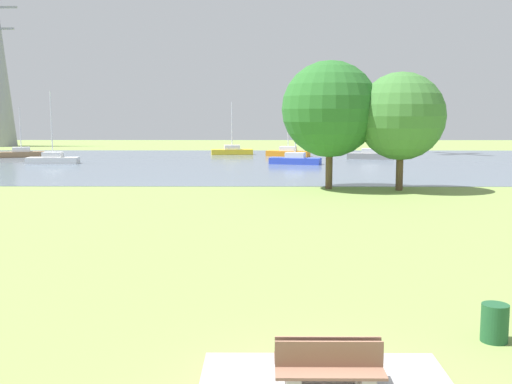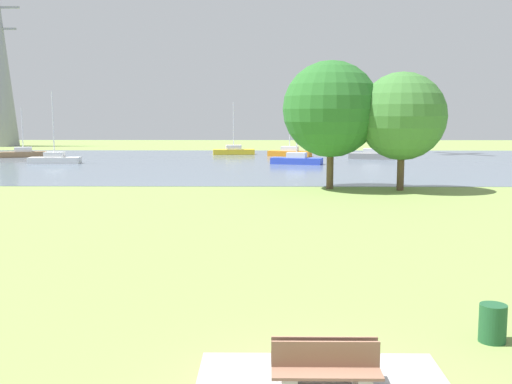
{
  "view_description": "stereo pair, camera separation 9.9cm",
  "coord_description": "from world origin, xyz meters",
  "px_view_note": "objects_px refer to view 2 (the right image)",
  "views": [
    {
      "loc": [
        -1.14,
        -9.88,
        4.72
      ],
      "look_at": [
        -1.33,
        14.44,
        1.63
      ],
      "focal_mm": 43.14,
      "sensor_mm": 36.0,
      "label": 1
    },
    {
      "loc": [
        -1.04,
        -9.88,
        4.72
      ],
      "look_at": [
        -1.33,
        14.44,
        1.63
      ],
      "focal_mm": 43.14,
      "sensor_mm": 36.0,
      "label": 2
    }
  ],
  "objects_px": {
    "sailboat_blue": "(297,159)",
    "electricity_pylon": "(0,60)",
    "litter_bin": "(493,323)",
    "tree_west_near": "(402,116)",
    "sailboat_brown": "(23,153)",
    "bench_facing_inland": "(326,376)",
    "sailboat_yellow": "(234,151)",
    "sailboat_white": "(55,159)",
    "sailboat_orange": "(290,152)",
    "bench_facing_water": "(323,362)",
    "sailboat_gray": "(372,155)",
    "tree_west_far": "(331,109)"
  },
  "relations": [
    {
      "from": "sailboat_blue",
      "to": "electricity_pylon",
      "type": "xyz_separation_m",
      "value": [
        -41.49,
        32.59,
        12.01
      ]
    },
    {
      "from": "litter_bin",
      "to": "tree_west_near",
      "type": "relative_size",
      "value": 0.11
    },
    {
      "from": "sailboat_brown",
      "to": "sailboat_blue",
      "type": "bearing_deg",
      "value": -17.31
    },
    {
      "from": "bench_facing_inland",
      "to": "sailboat_brown",
      "type": "xyz_separation_m",
      "value": [
        -27.4,
        57.5,
        -0.02
      ]
    },
    {
      "from": "sailboat_blue",
      "to": "tree_west_near",
      "type": "bearing_deg",
      "value": -74.77
    },
    {
      "from": "bench_facing_inland",
      "to": "sailboat_brown",
      "type": "bearing_deg",
      "value": 115.48
    },
    {
      "from": "litter_bin",
      "to": "bench_facing_inland",
      "type": "bearing_deg",
      "value": -143.41
    },
    {
      "from": "bench_facing_inland",
      "to": "sailboat_yellow",
      "type": "distance_m",
      "value": 62.33
    },
    {
      "from": "bench_facing_inland",
      "to": "sailboat_blue",
      "type": "relative_size",
      "value": 0.25
    },
    {
      "from": "sailboat_white",
      "to": "bench_facing_inland",
      "type": "bearing_deg",
      "value": -66.7
    },
    {
      "from": "sailboat_white",
      "to": "sailboat_orange",
      "type": "relative_size",
      "value": 1.29
    },
    {
      "from": "bench_facing_water",
      "to": "sailboat_blue",
      "type": "xyz_separation_m",
      "value": [
        2.11,
        47.77,
        -0.0
      ]
    },
    {
      "from": "sailboat_white",
      "to": "sailboat_gray",
      "type": "relative_size",
      "value": 0.87
    },
    {
      "from": "litter_bin",
      "to": "sailboat_brown",
      "type": "bearing_deg",
      "value": 119.65
    },
    {
      "from": "electricity_pylon",
      "to": "sailboat_blue",
      "type": "bearing_deg",
      "value": -38.15
    },
    {
      "from": "sailboat_brown",
      "to": "tree_west_near",
      "type": "bearing_deg",
      "value": -39.72
    },
    {
      "from": "litter_bin",
      "to": "sailboat_gray",
      "type": "xyz_separation_m",
      "value": [
        6.68,
        52.45,
        0.07
      ]
    },
    {
      "from": "litter_bin",
      "to": "sailboat_yellow",
      "type": "xyz_separation_m",
      "value": [
        -8.25,
        59.39,
        0.05
      ]
    },
    {
      "from": "sailboat_orange",
      "to": "electricity_pylon",
      "type": "distance_m",
      "value": 48.14
    },
    {
      "from": "litter_bin",
      "to": "tree_west_near",
      "type": "distance_m",
      "value": 26.34
    },
    {
      "from": "sailboat_brown",
      "to": "sailboat_white",
      "type": "bearing_deg",
      "value": -53.76
    },
    {
      "from": "sailboat_orange",
      "to": "electricity_pylon",
      "type": "bearing_deg",
      "value": 152.37
    },
    {
      "from": "bench_facing_inland",
      "to": "electricity_pylon",
      "type": "bearing_deg",
      "value": 115.96
    },
    {
      "from": "bench_facing_inland",
      "to": "sailboat_gray",
      "type": "xyz_separation_m",
      "value": [
        10.43,
        55.22,
        0.01
      ]
    },
    {
      "from": "sailboat_yellow",
      "to": "tree_west_near",
      "type": "distance_m",
      "value": 35.97
    },
    {
      "from": "bench_facing_inland",
      "to": "electricity_pylon",
      "type": "height_order",
      "value": "electricity_pylon"
    },
    {
      "from": "litter_bin",
      "to": "sailboat_yellow",
      "type": "relative_size",
      "value": 0.13
    },
    {
      "from": "sailboat_orange",
      "to": "tree_west_far",
      "type": "xyz_separation_m",
      "value": [
        1.28,
        -30.07,
        4.57
      ]
    },
    {
      "from": "bench_facing_water",
      "to": "sailboat_gray",
      "type": "bearing_deg",
      "value": 79.21
    },
    {
      "from": "sailboat_yellow",
      "to": "tree_west_far",
      "type": "xyz_separation_m",
      "value": [
        7.7,
        -32.95,
        4.57
      ]
    },
    {
      "from": "sailboat_gray",
      "to": "tree_west_far",
      "type": "height_order",
      "value": "tree_west_far"
    },
    {
      "from": "sailboat_white",
      "to": "tree_west_near",
      "type": "xyz_separation_m",
      "value": [
        28.5,
        -20.25,
        4.12
      ]
    },
    {
      "from": "bench_facing_water",
      "to": "sailboat_yellow",
      "type": "bearing_deg",
      "value": 94.18
    },
    {
      "from": "litter_bin",
      "to": "electricity_pylon",
      "type": "distance_m",
      "value": 90.04
    },
    {
      "from": "bench_facing_water",
      "to": "sailboat_blue",
      "type": "relative_size",
      "value": 0.25
    },
    {
      "from": "tree_west_near",
      "to": "tree_west_far",
      "type": "bearing_deg",
      "value": 170.67
    },
    {
      "from": "bench_facing_inland",
      "to": "sailboat_orange",
      "type": "height_order",
      "value": "sailboat_orange"
    },
    {
      "from": "bench_facing_water",
      "to": "sailboat_yellow",
      "type": "distance_m",
      "value": 61.79
    },
    {
      "from": "sailboat_white",
      "to": "electricity_pylon",
      "type": "height_order",
      "value": "electricity_pylon"
    },
    {
      "from": "sailboat_yellow",
      "to": "electricity_pylon",
      "type": "relative_size",
      "value": 0.24
    },
    {
      "from": "sailboat_yellow",
      "to": "sailboat_blue",
      "type": "relative_size",
      "value": 0.84
    },
    {
      "from": "sailboat_white",
      "to": "sailboat_blue",
      "type": "relative_size",
      "value": 0.95
    },
    {
      "from": "sailboat_blue",
      "to": "sailboat_gray",
      "type": "relative_size",
      "value": 0.92
    },
    {
      "from": "sailboat_blue",
      "to": "sailboat_orange",
      "type": "bearing_deg",
      "value": 91.03
    },
    {
      "from": "bench_facing_inland",
      "to": "bench_facing_water",
      "type": "bearing_deg",
      "value": 90.0
    },
    {
      "from": "sailboat_brown",
      "to": "sailboat_gray",
      "type": "xyz_separation_m",
      "value": [
        37.83,
        -2.27,
        0.03
      ]
    },
    {
      "from": "sailboat_blue",
      "to": "sailboat_gray",
      "type": "bearing_deg",
      "value": 39.76
    },
    {
      "from": "litter_bin",
      "to": "sailboat_gray",
      "type": "relative_size",
      "value": 0.1
    },
    {
      "from": "sailboat_gray",
      "to": "bench_facing_inland",
      "type": "bearing_deg",
      "value": -100.69
    },
    {
      "from": "sailboat_orange",
      "to": "bench_facing_inland",
      "type": "bearing_deg",
      "value": -91.84
    }
  ]
}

